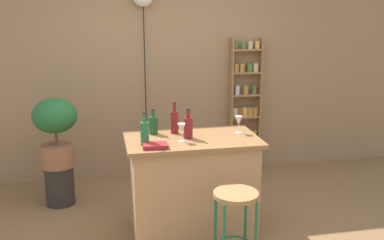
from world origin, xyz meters
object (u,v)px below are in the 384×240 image
(bottle_sauce_amber, at_px, (188,127))
(bottle_spirits_clear, at_px, (175,121))
(wine_glass_center, at_px, (239,121))
(plant_stool, at_px, (60,185))
(potted_plant, at_px, (55,127))
(bar_stool, at_px, (236,212))
(bottle_vinegar, at_px, (153,125))
(spice_shelf, at_px, (245,103))
(cookbook, at_px, (155,146))
(bottle_soda_blue, at_px, (145,133))
(wine_glass_left, at_px, (181,129))

(bottle_sauce_amber, bearing_deg, bottle_spirits_clear, 115.55)
(bottle_spirits_clear, height_order, wine_glass_center, bottle_spirits_clear)
(plant_stool, bearing_deg, potted_plant, 0.00)
(bar_stool, bearing_deg, bottle_vinegar, 120.93)
(potted_plant, relative_size, bottle_sauce_amber, 2.67)
(bottle_vinegar, relative_size, bottle_sauce_amber, 0.87)
(bar_stool, bearing_deg, bottle_sauce_amber, 109.69)
(spice_shelf, bearing_deg, bottle_vinegar, -135.52)
(potted_plant, distance_m, bottle_sauce_amber, 1.54)
(bottle_vinegar, relative_size, cookbook, 1.15)
(spice_shelf, height_order, bottle_soda_blue, spice_shelf)
(wine_glass_center, xyz_separation_m, cookbook, (-0.83, -0.30, -0.10))
(bottle_vinegar, bearing_deg, wine_glass_center, -9.33)
(wine_glass_center, bearing_deg, bottle_sauce_amber, -171.15)
(potted_plant, height_order, wine_glass_left, potted_plant)
(spice_shelf, height_order, wine_glass_left, spice_shelf)
(bottle_sauce_amber, distance_m, bottle_spirits_clear, 0.21)
(spice_shelf, height_order, potted_plant, spice_shelf)
(bar_stool, height_order, wine_glass_left, wine_glass_left)
(plant_stool, xyz_separation_m, potted_plant, (0.00, 0.00, 0.65))
(bottle_sauce_amber, bearing_deg, bottle_vinegar, 144.48)
(bottle_sauce_amber, height_order, wine_glass_left, bottle_sauce_amber)
(bottle_vinegar, relative_size, bottle_spirits_clear, 0.80)
(spice_shelf, distance_m, bottle_spirits_clear, 1.75)
(spice_shelf, xyz_separation_m, cookbook, (-1.37, -1.74, 0.05))
(bar_stool, relative_size, plant_stool, 1.55)
(cookbook, bearing_deg, wine_glass_left, 32.31)
(cookbook, bearing_deg, bar_stool, -35.16)
(spice_shelf, xyz_separation_m, bottle_vinegar, (-1.33, -1.31, 0.12))
(plant_stool, xyz_separation_m, wine_glass_left, (1.16, -0.98, 0.83))
(bar_stool, xyz_separation_m, spice_shelf, (0.80, 2.21, 0.40))
(plant_stool, height_order, wine_glass_center, wine_glass_center)
(spice_shelf, bearing_deg, bar_stool, -109.81)
(bar_stool, xyz_separation_m, bottle_soda_blue, (-0.65, 0.56, 0.54))
(bottle_vinegar, height_order, bottle_sauce_amber, bottle_sauce_amber)
(bottle_vinegar, bearing_deg, plant_stool, 144.09)
(bar_stool, bearing_deg, spice_shelf, 70.19)
(plant_stool, distance_m, cookbook, 1.62)
(bottle_sauce_amber, bearing_deg, wine_glass_center, 8.85)
(wine_glass_left, height_order, wine_glass_center, same)
(bar_stool, xyz_separation_m, wine_glass_center, (0.25, 0.77, 0.54))
(bar_stool, height_order, bottle_sauce_amber, bottle_sauce_amber)
(spice_shelf, relative_size, bottle_sauce_amber, 6.17)
(potted_plant, relative_size, bottle_vinegar, 3.08)
(cookbook, bearing_deg, wine_glass_center, 23.86)
(bottle_spirits_clear, bearing_deg, plant_stool, 148.55)
(potted_plant, bearing_deg, spice_shelf, 15.25)
(potted_plant, xyz_separation_m, bottle_vinegar, (0.95, -0.69, 0.15))
(bottle_sauce_amber, relative_size, cookbook, 1.32)
(plant_stool, bearing_deg, spice_shelf, 15.25)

